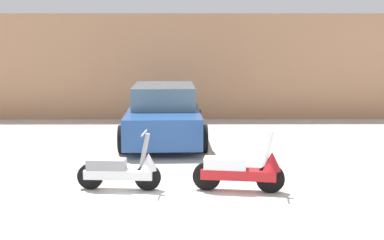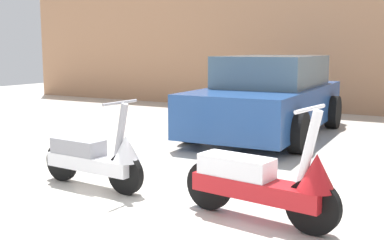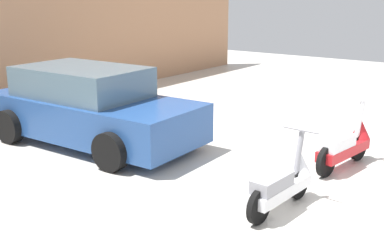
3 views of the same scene
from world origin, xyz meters
TOP-DOWN VIEW (x-y plane):
  - ground_plane at (0.00, 0.00)m, footprint 28.00×28.00m
  - scooter_front_left at (-0.94, 0.62)m, footprint 1.45×0.52m
  - scooter_front_right at (1.10, 0.51)m, footprint 1.55×0.58m
  - car_rear_left at (-0.45, 4.83)m, footprint 2.15×4.26m

SIDE VIEW (x-z plane):
  - ground_plane at x=0.00m, z-range 0.00..0.00m
  - scooter_front_left at x=-0.94m, z-range -0.15..0.86m
  - scooter_front_right at x=1.10m, z-range -0.16..0.93m
  - car_rear_left at x=-0.45m, z-range -0.03..1.39m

